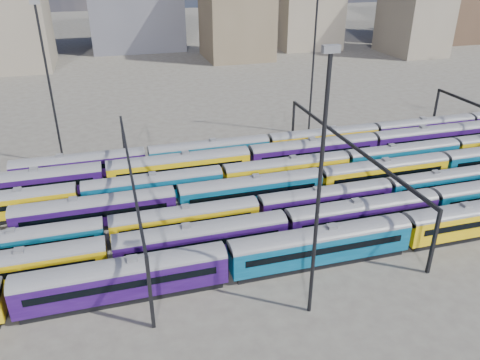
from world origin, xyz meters
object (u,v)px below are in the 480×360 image
object	(u,v)px
rake_1	(286,223)
mast_2	(320,184)
rake_2	(185,218)
rake_0	(405,228)

from	to	relation	value
rake_1	mast_2	distance (m)	16.63
mast_2	rake_1	bearing A→B (deg)	80.26
rake_1	rake_2	distance (m)	12.33
rake_2	mast_2	xyz separation A→B (m)	(9.21, -17.00, 11.55)
rake_0	rake_1	distance (m)	13.93
rake_0	mast_2	distance (m)	20.03
rake_0	rake_2	size ratio (longest dim) A/B	0.98
rake_2	mast_2	size ratio (longest dim) A/B	5.13
mast_2	rake_2	bearing A→B (deg)	118.45
rake_0	mast_2	bearing A→B (deg)	-155.07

